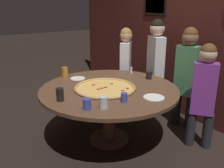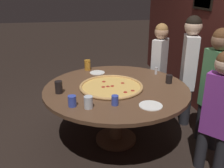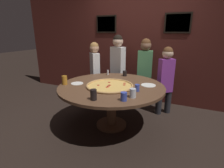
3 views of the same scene
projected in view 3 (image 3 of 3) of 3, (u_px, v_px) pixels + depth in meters
ground_plane at (111, 125)px, 3.09m from camera, size 24.00×24.00×0.00m
back_wall at (139, 44)px, 3.98m from camera, size 6.40×0.08×2.60m
dining_table at (111, 92)px, 2.90m from camera, size 1.73×1.73×0.74m
giant_pizza at (110, 85)px, 2.81m from camera, size 0.76×0.76×0.03m
drink_cup_near_right at (94, 95)px, 2.24m from camera, size 0.08×0.08×0.14m
drink_cup_far_right at (125, 73)px, 3.45m from camera, size 0.08×0.08×0.11m
drink_cup_beside_pizza at (124, 97)px, 2.22m from camera, size 0.08×0.08×0.11m
drink_cup_far_left at (65, 80)px, 2.90m from camera, size 0.09×0.09×0.15m
drink_cup_near_left at (137, 88)px, 2.58m from camera, size 0.07×0.07×0.10m
drink_cup_front_edge at (133, 93)px, 2.33m from camera, size 0.09×0.09×0.12m
white_plate_left_side at (77, 83)px, 2.96m from camera, size 0.21×0.21×0.01m
white_plate_far_back at (148, 85)px, 2.86m from camera, size 0.24×0.24×0.01m
condiment_shaker at (108, 72)px, 3.55m from camera, size 0.04×0.04×0.10m
diner_side_right at (118, 65)px, 3.92m from camera, size 0.40×0.26×1.52m
diner_side_left at (166, 77)px, 3.34m from camera, size 0.33×0.30×1.32m
diner_far_left at (95, 69)px, 3.90m from camera, size 0.33×0.33×1.37m
diner_centre_back at (145, 69)px, 3.71m from camera, size 0.38×0.22×1.45m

